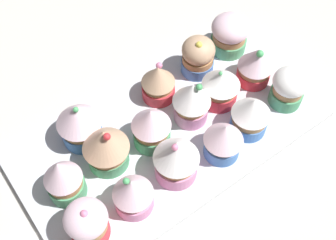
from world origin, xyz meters
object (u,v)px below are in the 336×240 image
at_px(cupcake_4, 251,114).
at_px(cupcake_9, 192,101).
at_px(baking_tray, 168,133).
at_px(cupcake_15, 230,34).
at_px(cupcake_3, 223,139).
at_px(cupcake_10, 222,87).
at_px(cupcake_14, 198,56).
at_px(cupcake_7, 106,146).
at_px(cupcake_2, 176,158).
at_px(cupcake_8, 151,126).
at_px(cupcake_5, 289,87).
at_px(cupcake_6, 65,181).
at_px(cupcake_0, 87,222).
at_px(cupcake_11, 256,65).
at_px(cupcake_1, 133,193).
at_px(cupcake_12, 79,122).
at_px(cupcake_13, 158,82).

distance_m(cupcake_4, cupcake_9, 0.09).
relative_size(baking_tray, cupcake_15, 6.68).
xyz_separation_m(cupcake_3, cupcake_10, (0.06, 0.07, 0.00)).
relative_size(cupcake_4, cupcake_14, 0.98).
bearing_deg(cupcake_9, cupcake_7, 176.03).
relative_size(cupcake_2, cupcake_14, 1.18).
xyz_separation_m(cupcake_2, cupcake_3, (0.07, -0.01, -0.01)).
bearing_deg(cupcake_3, cupcake_2, 170.37).
relative_size(cupcake_4, cupcake_8, 0.92).
bearing_deg(cupcake_5, cupcake_6, 170.70).
bearing_deg(cupcake_15, cupcake_5, -90.23).
height_order(baking_tray, cupcake_10, cupcake_10).
bearing_deg(baking_tray, cupcake_7, 175.16).
height_order(cupcake_4, cupcake_5, cupcake_4).
xyz_separation_m(cupcake_4, cupcake_15, (0.08, 0.15, -0.00)).
xyz_separation_m(cupcake_10, cupcake_14, (0.01, 0.07, -0.00)).
bearing_deg(cupcake_0, cupcake_5, 0.85).
bearing_deg(cupcake_11, cupcake_9, -179.70).
height_order(baking_tray, cupcake_11, cupcake_11).
relative_size(cupcake_0, cupcake_3, 1.04).
xyz_separation_m(cupcake_7, cupcake_8, (0.07, -0.01, -0.00)).
height_order(cupcake_1, cupcake_7, cupcake_7).
bearing_deg(cupcake_2, cupcake_12, 121.21).
bearing_deg(baking_tray, cupcake_1, -147.31).
bearing_deg(cupcake_2, cupcake_5, 0.12).
bearing_deg(cupcake_12, cupcake_11, -13.12).
distance_m(cupcake_6, cupcake_10, 0.27).
height_order(cupcake_9, cupcake_12, same).
bearing_deg(cupcake_12, cupcake_1, -88.69).
bearing_deg(cupcake_7, cupcake_5, -14.13).
height_order(cupcake_5, cupcake_8, cupcake_8).
distance_m(cupcake_5, cupcake_13, 0.20).
distance_m(cupcake_2, cupcake_5, 0.22).
bearing_deg(cupcake_9, cupcake_3, -91.52).
height_order(cupcake_4, cupcake_11, cupcake_11).
bearing_deg(cupcake_11, cupcake_10, -178.06).
bearing_deg(cupcake_2, cupcake_3, -9.63).
bearing_deg(cupcake_6, cupcake_9, 0.91).
relative_size(cupcake_3, cupcake_9, 0.81).
bearing_deg(cupcake_11, cupcake_5, -79.58).
xyz_separation_m(cupcake_13, cupcake_15, (0.16, 0.01, 0.00)).
distance_m(cupcake_0, cupcake_2, 0.15).
bearing_deg(cupcake_1, cupcake_9, 24.06).
height_order(cupcake_0, cupcake_14, cupcake_14).
relative_size(cupcake_0, cupcake_8, 0.92).
xyz_separation_m(cupcake_0, cupcake_2, (0.15, 0.00, 0.01)).
relative_size(cupcake_6, cupcake_14, 1.13).
distance_m(cupcake_2, cupcake_12, 0.15).
bearing_deg(cupcake_0, cupcake_12, 63.82).
xyz_separation_m(cupcake_6, cupcake_8, (0.14, 0.01, -0.00)).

